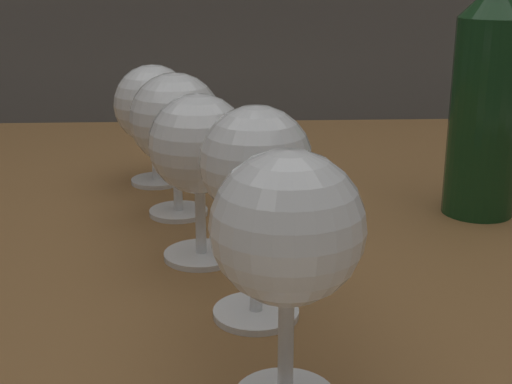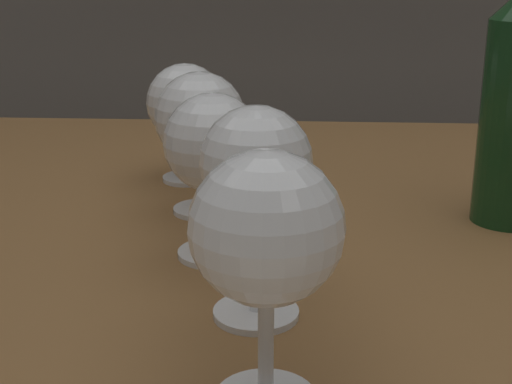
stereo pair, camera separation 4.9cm
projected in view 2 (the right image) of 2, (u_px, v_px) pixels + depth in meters
The scene contains 6 objects.
dining_table at pixel (234, 299), 0.75m from camera, with size 1.28×0.89×0.74m.
wine_glass_merlot at pixel (266, 232), 0.38m from camera, with size 0.08×0.08×0.15m.
wine_glass_cabernet at pixel (256, 168), 0.48m from camera, with size 0.08×0.08×0.15m.
wine_glass_empty at pixel (213, 147), 0.59m from camera, with size 0.08×0.08×0.14m.
wine_glass_port at pixel (200, 120), 0.70m from camera, with size 0.09×0.09×0.14m.
wine_glass_pinot at pixel (185, 104), 0.81m from camera, with size 0.09×0.09×0.13m.
Camera 2 is at (0.06, -0.68, 0.99)m, focal length 50.74 mm.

